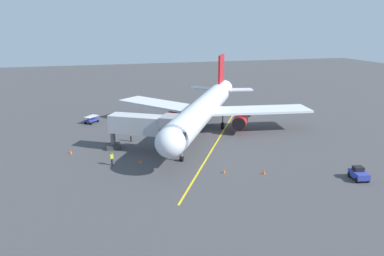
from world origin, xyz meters
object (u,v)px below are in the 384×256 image
(tug_starboard_side, at_px, (359,174))
(safety_cone_wing_port, at_px, (141,161))
(safety_cone_nose_left, at_px, (224,171))
(jet_bridge, at_px, (149,126))
(ground_crew_marshaller, at_px, (112,159))
(safety_cone_nose_right, at_px, (71,152))
(safety_cone_wing_starboard, at_px, (264,172))
(baggage_cart_near_nose, at_px, (91,119))
(tug_portside, at_px, (247,112))
(airplane, at_px, (205,109))
(ground_crew_wing_walker, at_px, (131,136))

(tug_starboard_side, height_order, safety_cone_wing_port, tug_starboard_side)
(tug_starboard_side, xyz_separation_m, safety_cone_nose_left, (14.36, -5.99, -0.43))
(tug_starboard_side, distance_m, safety_cone_wing_port, 26.50)
(jet_bridge, height_order, ground_crew_marshaller, jet_bridge)
(jet_bridge, distance_m, safety_cone_wing_port, 5.66)
(ground_crew_marshaller, height_order, safety_cone_nose_right, ground_crew_marshaller)
(ground_crew_marshaller, distance_m, safety_cone_wing_starboard, 19.10)
(safety_cone_nose_left, relative_size, safety_cone_wing_starboard, 1.00)
(baggage_cart_near_nose, xyz_separation_m, tug_portside, (-29.59, 2.32, 0.05))
(baggage_cart_near_nose, distance_m, safety_cone_wing_port, 22.81)
(safety_cone_nose_right, height_order, safety_cone_wing_port, same)
(safety_cone_nose_right, distance_m, safety_cone_wing_starboard, 26.53)
(safety_cone_nose_right, bearing_deg, baggage_cart_near_nose, -100.70)
(airplane, xyz_separation_m, safety_cone_wing_starboard, (-1.66, 18.73, -3.73))
(jet_bridge, xyz_separation_m, safety_cone_nose_right, (10.77, -2.07, -3.49))
(safety_cone_nose_left, xyz_separation_m, safety_cone_wing_port, (9.28, -5.99, 0.00))
(jet_bridge, relative_size, tug_portside, 3.95)
(tug_portside, bearing_deg, jet_bridge, 35.69)
(jet_bridge, relative_size, safety_cone_nose_left, 19.66)
(ground_crew_marshaller, xyz_separation_m, safety_cone_wing_port, (-3.59, 0.21, -0.61))
(tug_starboard_side, xyz_separation_m, safety_cone_wing_starboard, (9.80, -4.38, -0.43))
(tug_portside, distance_m, safety_cone_wing_port, 30.86)
(ground_crew_marshaller, height_order, baggage_cart_near_nose, ground_crew_marshaller)
(airplane, xyz_separation_m, tug_portside, (-11.55, -8.59, -3.30))
(baggage_cart_near_nose, height_order, safety_cone_nose_right, baggage_cart_near_nose)
(tug_portside, bearing_deg, baggage_cart_near_nose, -4.48)
(tug_starboard_side, height_order, safety_cone_wing_starboard, tug_starboard_side)
(baggage_cart_near_nose, bearing_deg, safety_cone_nose_right, 79.30)
(tug_starboard_side, height_order, safety_cone_nose_left, tug_starboard_side)
(ground_crew_wing_walker, bearing_deg, jet_bridge, 111.19)
(tug_portside, xyz_separation_m, safety_cone_wing_port, (23.73, 19.72, -0.43))
(airplane, bearing_deg, tug_starboard_side, 116.38)
(tug_portside, bearing_deg, ground_crew_wing_walker, 23.47)
(jet_bridge, xyz_separation_m, tug_portside, (-21.84, -15.68, -3.06))
(jet_bridge, bearing_deg, airplane, -145.39)
(baggage_cart_near_nose, bearing_deg, tug_portside, 175.52)
(ground_crew_wing_walker, bearing_deg, safety_cone_nose_right, 20.41)
(jet_bridge, bearing_deg, ground_crew_marshaller, 34.92)
(airplane, relative_size, baggage_cart_near_nose, 12.63)
(safety_cone_wing_starboard, bearing_deg, safety_cone_nose_left, -19.40)
(safety_cone_nose_right, bearing_deg, jet_bridge, 169.12)
(baggage_cart_near_nose, xyz_separation_m, safety_cone_nose_left, (-15.14, 28.03, -0.38))
(airplane, bearing_deg, safety_cone_nose_left, 80.40)
(ground_crew_marshaller, relative_size, tug_starboard_side, 0.68)
(ground_crew_wing_walker, distance_m, safety_cone_wing_port, 9.37)
(baggage_cart_near_nose, xyz_separation_m, safety_cone_wing_port, (-5.87, 22.04, -0.38))
(safety_cone_nose_left, height_order, safety_cone_wing_port, same)
(safety_cone_wing_port, bearing_deg, safety_cone_wing_starboard, 151.24)
(tug_starboard_side, bearing_deg, baggage_cart_near_nose, -49.07)
(safety_cone_wing_port, bearing_deg, safety_cone_nose_right, -34.53)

